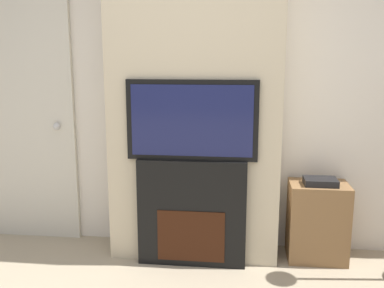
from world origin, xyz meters
name	(u,v)px	position (x,y,z in m)	size (l,w,h in m)	color
wall_back	(198,83)	(0.00, 2.03, 1.35)	(6.00, 0.06, 2.70)	silver
chimney_breast	(195,84)	(0.00, 1.81, 1.35)	(1.29, 0.39, 2.70)	beige
fireplace	(192,213)	(0.00, 1.61, 0.40)	(0.81, 0.15, 0.81)	black
television	(192,120)	(0.00, 1.61, 1.11)	(0.95, 0.07, 0.58)	black
media_stand	(317,220)	(0.96, 1.80, 0.31)	(0.44, 0.33, 0.66)	brown
entry_door	(22,120)	(-1.49, 1.97, 1.03)	(0.92, 0.09, 2.06)	beige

